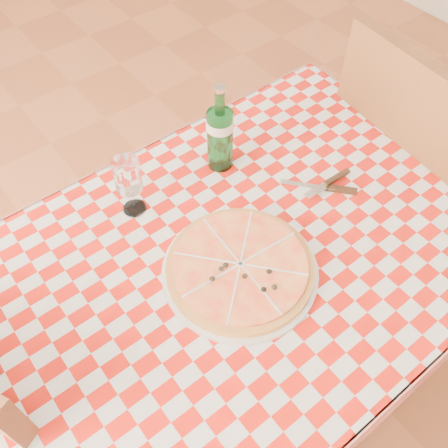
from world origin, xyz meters
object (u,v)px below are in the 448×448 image
object	(u,v)px
dining_table	(245,273)
chair_near	(405,163)
wine_glass	(130,187)
pizza_plate	(240,267)
water_bottle	(220,128)

from	to	relation	value
dining_table	chair_near	xyz separation A→B (m)	(0.71, 0.04, -0.08)
wine_glass	pizza_plate	bearing A→B (deg)	-74.19
dining_table	pizza_plate	world-z (taller)	pizza_plate
chair_near	pizza_plate	distance (m)	0.79
pizza_plate	wine_glass	distance (m)	0.33
pizza_plate	water_bottle	xyz separation A→B (m)	(0.18, 0.30, 0.10)
chair_near	water_bottle	distance (m)	0.69
dining_table	chair_near	world-z (taller)	chair_near
water_bottle	wine_glass	xyz separation A→B (m)	(-0.27, 0.01, -0.04)
pizza_plate	wine_glass	xyz separation A→B (m)	(-0.09, 0.31, 0.06)
water_bottle	wine_glass	bearing A→B (deg)	178.21
dining_table	wine_glass	size ratio (longest dim) A/B	7.22
dining_table	chair_near	size ratio (longest dim) A/B	1.19
dining_table	pizza_plate	size ratio (longest dim) A/B	3.34
dining_table	water_bottle	bearing A→B (deg)	64.12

